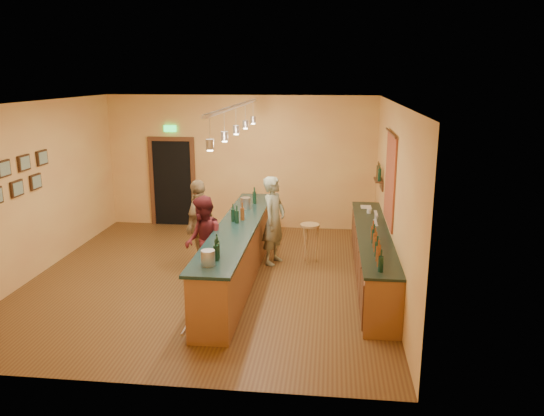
# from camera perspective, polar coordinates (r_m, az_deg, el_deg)

# --- Properties ---
(floor) EXTENTS (7.00, 7.00, 0.00)m
(floor) POSITION_cam_1_polar(r_m,az_deg,el_deg) (9.98, -6.70, -7.49)
(floor) COLOR #573219
(floor) RESTS_ON ground
(ceiling) EXTENTS (6.50, 7.00, 0.02)m
(ceiling) POSITION_cam_1_polar(r_m,az_deg,el_deg) (9.29, -7.28, 11.18)
(ceiling) COLOR silver
(ceiling) RESTS_ON wall_back
(wall_back) EXTENTS (6.50, 0.02, 3.20)m
(wall_back) POSITION_cam_1_polar(r_m,az_deg,el_deg) (12.87, -3.41, 4.92)
(wall_back) COLOR #DD9353
(wall_back) RESTS_ON floor
(wall_front) EXTENTS (6.50, 0.02, 3.20)m
(wall_front) POSITION_cam_1_polar(r_m,az_deg,el_deg) (6.28, -14.32, -5.51)
(wall_front) COLOR #DD9353
(wall_front) RESTS_ON floor
(wall_left) EXTENTS (0.02, 7.00, 3.20)m
(wall_left) POSITION_cam_1_polar(r_m,az_deg,el_deg) (10.73, -24.14, 1.81)
(wall_left) COLOR #DD9353
(wall_left) RESTS_ON floor
(wall_right) EXTENTS (0.02, 7.00, 3.20)m
(wall_right) POSITION_cam_1_polar(r_m,az_deg,el_deg) (9.31, 12.87, 0.99)
(wall_right) COLOR #DD9353
(wall_right) RESTS_ON floor
(doorway) EXTENTS (1.15, 0.09, 2.48)m
(doorway) POSITION_cam_1_polar(r_m,az_deg,el_deg) (13.33, -10.63, 2.95)
(doorway) COLOR black
(doorway) RESTS_ON wall_back
(tapestry) EXTENTS (0.03, 1.40, 1.60)m
(tapestry) POSITION_cam_1_polar(r_m,az_deg,el_deg) (9.65, 12.59, 2.98)
(tapestry) COLOR #A42023
(tapestry) RESTS_ON wall_right
(bottle_shelf) EXTENTS (0.17, 0.55, 0.54)m
(bottle_shelf) POSITION_cam_1_polar(r_m,az_deg,el_deg) (11.14, 11.45, 3.55)
(bottle_shelf) COLOR #472615
(bottle_shelf) RESTS_ON wall_right
(picture_grid) EXTENTS (0.06, 2.20, 0.70)m
(picture_grid) POSITION_cam_1_polar(r_m,az_deg,el_deg) (10.02, -26.27, 2.83)
(picture_grid) COLOR #382111
(picture_grid) RESTS_ON wall_left
(back_counter) EXTENTS (0.60, 4.55, 1.27)m
(back_counter) POSITION_cam_1_polar(r_m,az_deg,el_deg) (9.76, 10.76, -5.09)
(back_counter) COLOR brown
(back_counter) RESTS_ON floor
(tasting_bar) EXTENTS (0.73, 5.10, 1.38)m
(tasting_bar) POSITION_cam_1_polar(r_m,az_deg,el_deg) (9.66, -3.68, -4.32)
(tasting_bar) COLOR brown
(tasting_bar) RESTS_ON floor
(pendant_track) EXTENTS (0.11, 4.60, 0.50)m
(pendant_track) POSITION_cam_1_polar(r_m,az_deg,el_deg) (9.19, -3.91, 9.87)
(pendant_track) COLOR silver
(pendant_track) RESTS_ON ceiling
(bartender) EXTENTS (0.61, 0.74, 1.75)m
(bartender) POSITION_cam_1_polar(r_m,az_deg,el_deg) (10.42, 0.20, -1.36)
(bartender) COLOR gray
(bartender) RESTS_ON floor
(customer_a) EXTENTS (0.88, 0.97, 1.63)m
(customer_a) POSITION_cam_1_polar(r_m,az_deg,el_deg) (9.38, -7.39, -3.64)
(customer_a) COLOR #59191E
(customer_a) RESTS_ON floor
(customer_b) EXTENTS (0.61, 1.08, 1.74)m
(customer_b) POSITION_cam_1_polar(r_m,az_deg,el_deg) (10.33, -7.77, -1.68)
(customer_b) COLOR #997A51
(customer_b) RESTS_ON floor
(bar_stool) EXTENTS (0.38, 0.38, 0.79)m
(bar_stool) POSITION_cam_1_polar(r_m,az_deg,el_deg) (10.55, 4.09, -2.49)
(bar_stool) COLOR #A37D49
(bar_stool) RESTS_ON floor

